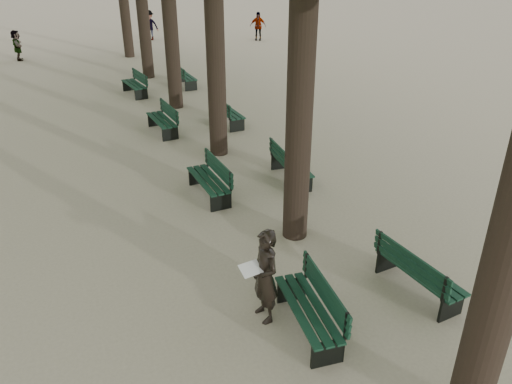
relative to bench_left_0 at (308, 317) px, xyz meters
name	(u,v)px	position (x,y,z in m)	size (l,w,h in m)	color
ground	(295,348)	(-0.37, -0.28, -0.27)	(120.00, 120.00, 0.00)	tan
bench_left_0	(308,317)	(0.00, 0.00, 0.00)	(0.77, 1.85, 0.92)	black
bench_left_1	(209,186)	(0.00, 5.15, 0.00)	(0.65, 1.82, 0.92)	black
bench_left_2	(162,125)	(0.00, 10.10, 0.00)	(0.71, 1.84, 0.92)	black
bench_left_3	(135,88)	(0.00, 14.98, 0.00)	(0.81, 1.86, 0.92)	black
bench_right_0	(418,279)	(2.27, 0.12, 0.00)	(0.73, 1.84, 0.92)	black
bench_right_1	(291,171)	(2.27, 5.20, 0.00)	(0.70, 1.84, 0.92)	black
bench_right_2	(228,117)	(2.27, 10.05, 0.00)	(0.65, 1.82, 0.92)	black
bench_right_3	(185,80)	(2.27, 15.49, 0.00)	(0.64, 1.82, 0.92)	black
man_with_map	(265,276)	(-0.51, 0.55, 0.56)	(0.63, 0.70, 1.67)	black
pedestrian_e	(17,45)	(-4.39, 24.02, 0.50)	(1.43, 0.31, 1.54)	#262628
pedestrian_c	(258,26)	(9.55, 24.66, 0.58)	(1.00, 0.34, 1.71)	#262628
pedestrian_b	(149,25)	(3.27, 27.37, 0.63)	(1.16, 0.36, 1.80)	#262628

